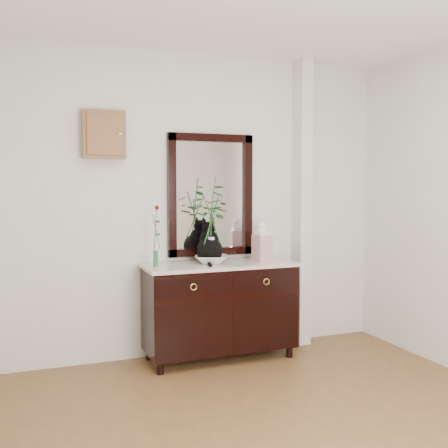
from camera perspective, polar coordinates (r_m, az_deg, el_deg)
name	(u,v)px	position (r m, az deg, el deg)	size (l,w,h in m)	color
wall_back	(200,205)	(4.74, -2.65, 2.07)	(3.60, 0.04, 2.70)	silver
pilaster	(301,204)	(5.07, 8.43, 2.16)	(0.12, 0.20, 2.70)	silver
sideboard	(220,306)	(4.65, -0.45, -8.87)	(1.33, 0.52, 0.82)	black
wall_mirror	(211,195)	(4.76, -1.46, 3.16)	(0.80, 0.06, 1.10)	black
key_cabinet	(104,134)	(4.52, -12.94, 9.48)	(0.35, 0.10, 0.40)	brown
cat	(210,242)	(4.59, -1.57, -1.96)	(0.26, 0.32, 0.37)	black
lotus_bowl	(211,259)	(4.56, -1.38, -3.87)	(0.29, 0.29, 0.07)	silver
vase_branches	(211,219)	(4.53, -1.39, 0.59)	(0.35, 0.35, 0.74)	silver
bud_vase_rose	(155,236)	(4.39, -7.48, -1.26)	(0.06, 0.06, 0.52)	#2E6C3E
ginger_jar	(262,241)	(4.67, 4.19, -1.81)	(0.14, 0.14, 0.37)	white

